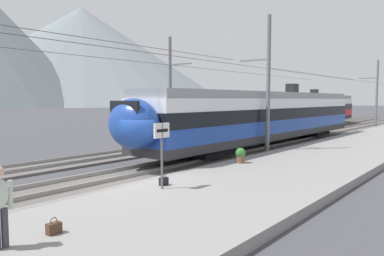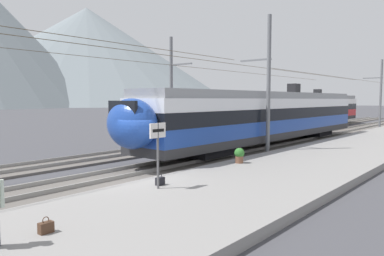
# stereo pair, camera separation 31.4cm
# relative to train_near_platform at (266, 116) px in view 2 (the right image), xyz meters

# --- Properties ---
(ground_plane) EXTENTS (400.00, 400.00, 0.00)m
(ground_plane) POSITION_rel_train_near_platform_xyz_m (-13.38, -1.40, -2.22)
(ground_plane) COLOR #424247
(platform_slab) EXTENTS (120.00, 6.14, 0.33)m
(platform_slab) POSITION_rel_train_near_platform_xyz_m (-13.38, -5.21, -2.06)
(platform_slab) COLOR gray
(platform_slab) RESTS_ON ground
(track_near) EXTENTS (120.00, 3.00, 0.28)m
(track_near) POSITION_rel_train_near_platform_xyz_m (-13.38, -0.00, -2.16)
(track_near) COLOR #5B5651
(track_near) RESTS_ON ground
(track_far) EXTENTS (120.00, 3.00, 0.28)m
(track_far) POSITION_rel_train_near_platform_xyz_m (-13.38, 4.69, -2.16)
(track_far) COLOR #5B5651
(track_far) RESTS_ON ground
(train_near_platform) EXTENTS (25.69, 2.98, 4.27)m
(train_near_platform) POSITION_rel_train_near_platform_xyz_m (0.00, 0.00, 0.00)
(train_near_platform) COLOR #2D2D30
(train_near_platform) RESTS_ON track_near
(train_far_track) EXTENTS (31.26, 2.84, 4.27)m
(train_far_track) POSITION_rel_train_near_platform_xyz_m (15.85, 4.69, 0.01)
(train_far_track) COLOR #2D2D30
(train_far_track) RESTS_ON track_far
(catenary_mast_mid) EXTENTS (45.73, 2.10, 8.29)m
(catenary_mast_mid) POSITION_rel_train_near_platform_xyz_m (-3.09, -1.68, 2.05)
(catenary_mast_mid) COLOR slate
(catenary_mast_mid) RESTS_ON ground
(catenary_mast_east) EXTENTS (45.73, 2.10, 7.79)m
(catenary_mast_east) POSITION_rel_train_near_platform_xyz_m (22.83, -1.67, 1.84)
(catenary_mast_east) COLOR slate
(catenary_mast_east) RESTS_ON ground
(catenary_mast_far_side) EXTENTS (45.73, 2.16, 7.95)m
(catenary_mast_far_side) POSITION_rel_train_near_platform_xyz_m (-2.63, 6.41, 1.92)
(catenary_mast_far_side) COLOR slate
(catenary_mast_far_side) RESTS_ON ground
(platform_sign) EXTENTS (0.70, 0.08, 2.23)m
(platform_sign) POSITION_rel_train_near_platform_xyz_m (-14.08, -3.67, -0.26)
(platform_sign) COLOR #59595B
(platform_sign) RESTS_ON platform_slab
(handbag_beside_passenger) EXTENTS (0.32, 0.18, 0.38)m
(handbag_beside_passenger) POSITION_rel_train_near_platform_xyz_m (-18.67, -4.73, -1.76)
(handbag_beside_passenger) COLOR #472D1E
(handbag_beside_passenger) RESTS_ON platform_slab
(handbag_near_sign) EXTENTS (0.32, 0.18, 0.41)m
(handbag_near_sign) POSITION_rel_train_near_platform_xyz_m (-13.69, -3.37, -1.75)
(handbag_near_sign) COLOR black
(handbag_near_sign) RESTS_ON platform_slab
(potted_plant_platform_edge) EXTENTS (0.48, 0.48, 0.72)m
(potted_plant_platform_edge) POSITION_rel_train_near_platform_xyz_m (-8.06, -3.03, -1.49)
(potted_plant_platform_edge) COLOR brown
(potted_plant_platform_edge) RESTS_ON platform_slab
(mountain_right_ridge) EXTENTS (182.97, 182.97, 59.69)m
(mountain_right_ridge) POSITION_rel_train_near_platform_xyz_m (112.29, 187.27, 27.62)
(mountain_right_ridge) COLOR slate
(mountain_right_ridge) RESTS_ON ground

